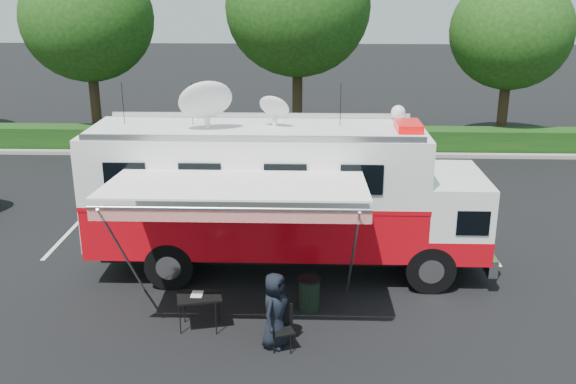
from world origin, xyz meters
The scene contains 9 objects.
ground_plane centered at (0.00, 0.00, 0.00)m, with size 120.00×120.00×0.00m, color black.
back_border centered at (1.14, 12.90, 5.00)m, with size 60.00×6.14×8.87m.
stall_lines centered at (-0.50, 3.00, 0.00)m, with size 24.12×5.50×0.01m.
command_truck centered at (-0.08, 0.00, 2.01)m, with size 9.76×2.69×4.69m.
awning centered at (-0.96, -2.79, 3.02)m, with size 5.33×2.75×3.22m.
person centered at (-0.13, -3.66, 0.00)m, with size 0.78×0.51×1.59m, color black.
folding_table centered at (-1.75, -3.04, 0.73)m, with size 1.04×0.84×0.78m.
folding_chair centered at (0.03, -3.70, 0.52)m, with size 0.54×0.57×0.88m.
trash_bin centered at (0.56, -2.13, 0.39)m, with size 0.51×0.51×0.77m.
Camera 1 is at (0.51, -15.02, 7.08)m, focal length 40.00 mm.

